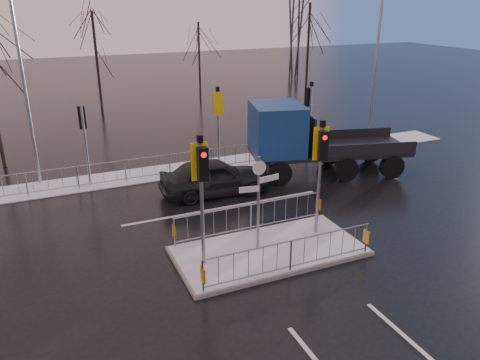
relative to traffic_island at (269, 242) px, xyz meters
name	(u,v)px	position (x,y,z in m)	size (l,w,h in m)	color
ground	(269,253)	(0.01, -0.01, -0.39)	(120.00, 120.00, 0.00)	black
snow_verge	(187,169)	(0.01, 8.59, -0.37)	(30.00, 2.00, 0.04)	white
lane_markings	(274,257)	(0.01, -0.34, -0.39)	(8.00, 11.38, 0.01)	silver
traffic_island	(269,242)	(0.00, 0.00, 0.00)	(6.00, 3.04, 4.15)	slate
far_kerb_fixtures	(196,151)	(0.31, 8.08, 0.63)	(18.00, 0.65, 3.83)	gray
car_far_lane	(214,177)	(0.14, 5.22, 0.37)	(1.80, 4.48, 1.53)	black
flatbed_truck	(299,138)	(4.46, 5.88, 1.38)	(7.58, 4.29, 3.32)	black
tree_far_a	(95,43)	(-1.99, 21.99, 4.43)	(3.75, 3.75, 7.08)	black
tree_far_b	(199,46)	(6.01, 23.99, 3.79)	(3.25, 3.25, 6.14)	black
tree_far_c	(309,33)	(14.01, 20.99, 4.76)	(4.00, 4.00, 7.55)	black
street_lamp_right	(377,64)	(10.58, 8.49, 4.00)	(1.25, 0.18, 8.00)	gray
street_lamp_left	(25,80)	(-6.42, 9.49, 4.10)	(1.25, 0.18, 8.20)	gray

